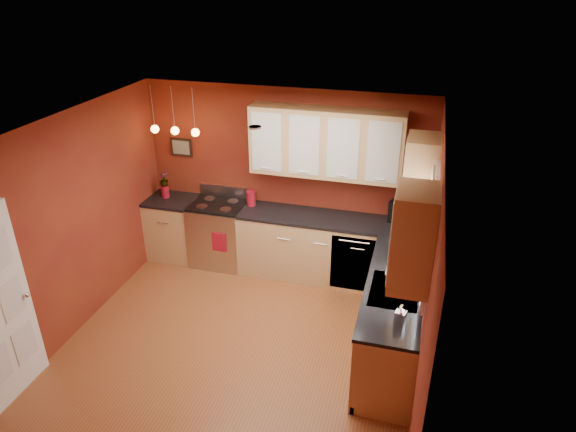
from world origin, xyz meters
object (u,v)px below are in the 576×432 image
(gas_range, at_px, (220,233))
(coffee_maker, at_px, (397,213))
(red_canister, at_px, (251,198))
(soap_pump, at_px, (401,315))
(sink, at_px, (394,292))

(gas_range, relative_size, coffee_maker, 3.73)
(red_canister, distance_m, coffee_maker, 2.04)
(coffee_maker, xyz_separation_m, soap_pump, (0.21, -2.17, -0.03))
(sink, bearing_deg, coffee_maker, 93.99)
(soap_pump, bearing_deg, coffee_maker, 95.41)
(gas_range, xyz_separation_m, coffee_maker, (2.51, 0.12, 0.60))
(coffee_maker, bearing_deg, gas_range, -161.36)
(sink, height_order, coffee_maker, coffee_maker)
(sink, xyz_separation_m, red_canister, (-2.15, 1.61, 0.13))
(sink, height_order, red_canister, sink)
(coffee_maker, bearing_deg, sink, -70.07)
(red_canister, distance_m, soap_pump, 3.12)
(gas_range, relative_size, soap_pump, 5.25)
(soap_pump, bearing_deg, sink, 99.55)
(red_canister, bearing_deg, sink, -36.84)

